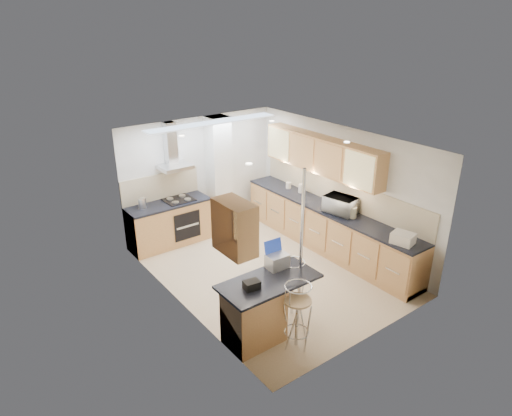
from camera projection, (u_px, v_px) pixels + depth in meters
ground at (268, 271)px, 8.56m from camera, size 4.80×4.80×0.00m
room_shell at (270, 185)px, 8.41m from camera, size 3.64×4.84×2.51m
right_counter at (327, 228)px, 9.20m from camera, size 0.63×4.40×0.92m
back_counter at (169, 223)px, 9.41m from camera, size 1.70×0.63×0.92m
peninsula at (269, 307)px, 6.69m from camera, size 1.47×0.72×0.94m
microwave at (341, 205)px, 8.70m from camera, size 0.51×0.66×0.33m
laptop at (277, 261)px, 6.79m from camera, size 0.33×0.25×0.22m
bag at (252, 285)px, 6.28m from camera, size 0.24×0.19×0.12m
bar_stool_near at (297, 316)px, 6.45m from camera, size 0.54×0.54×1.01m
bar_stool_end at (293, 288)px, 7.16m from camera, size 0.54×0.54×0.96m
jar_a at (301, 188)px, 9.73m from camera, size 0.13×0.13×0.19m
jar_b at (288, 185)px, 9.98m from camera, size 0.14×0.14×0.14m
jar_c at (353, 213)px, 8.51m from camera, size 0.16×0.16×0.21m
jar_d at (332, 208)px, 8.80m from camera, size 0.11×0.11×0.16m
bread_bin at (403, 238)px, 7.56m from camera, size 0.35×0.41×0.19m
kettle at (142, 203)px, 8.96m from camera, size 0.16×0.16×0.20m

